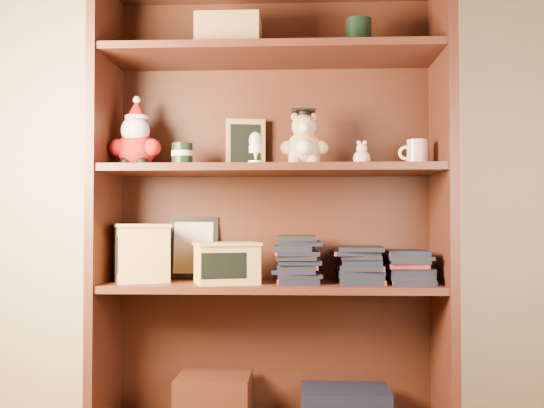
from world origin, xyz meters
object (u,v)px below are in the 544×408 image
Objects in this scene: grad_teddy_bear at (304,144)px; teacher_mug at (417,153)px; treats_box at (141,252)px; bookcase at (272,216)px.

teacher_mug is (0.39, 0.01, -0.03)m from grad_teddy_bear.
treats_box is at bearing 179.47° from grad_teddy_bear.
treats_box is (-0.95, -0.00, -0.34)m from teacher_mug.
bookcase is 0.55m from teacher_mug.
teacher_mug is at bearing 0.05° from treats_box.
bookcase is 15.80× the size of teacher_mug.
grad_teddy_bear is 1.99× the size of teacher_mug.
teacher_mug is at bearing -5.77° from bookcase.
bookcase is 6.70× the size of treats_box.
grad_teddy_bear is (0.11, -0.06, 0.25)m from bookcase.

